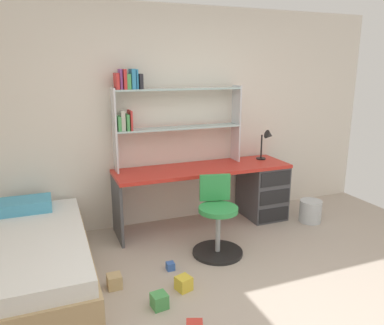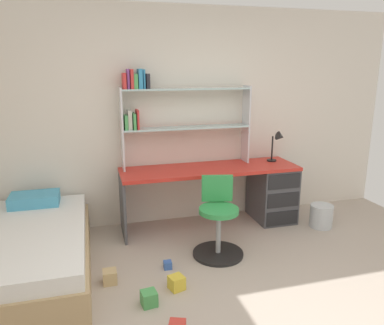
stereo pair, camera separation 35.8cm
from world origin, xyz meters
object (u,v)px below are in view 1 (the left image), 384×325
(toy_block_yellow_0, at_px, (184,283))
(toy_block_green_4, at_px, (159,301))
(waste_bin, at_px, (310,211))
(toy_block_natural_1, at_px, (114,281))
(bookshelf_hutch, at_px, (161,109))
(toy_block_blue_3, at_px, (170,266))
(desk, at_px, (245,187))
(desk_lamp, at_px, (267,140))
(swivel_chair, at_px, (217,224))
(bed_platform, at_px, (26,261))

(toy_block_yellow_0, distance_m, toy_block_green_4, 0.31)
(waste_bin, xyz_separation_m, toy_block_natural_1, (-2.54, -0.57, -0.08))
(bookshelf_hutch, relative_size, toy_block_blue_3, 20.38)
(desk, distance_m, desk_lamp, 0.66)
(swivel_chair, height_order, toy_block_natural_1, swivel_chair)
(desk, height_order, swivel_chair, swivel_chair)
(bookshelf_hutch, height_order, toy_block_green_4, bookshelf_hutch)
(toy_block_blue_3, bearing_deg, toy_block_natural_1, -169.18)
(swivel_chair, xyz_separation_m, waste_bin, (1.43, 0.30, -0.18))
(desk_lamp, distance_m, toy_block_blue_3, 2.08)
(waste_bin, bearing_deg, bed_platform, -176.13)
(desk, relative_size, desk_lamp, 5.48)
(toy_block_yellow_0, height_order, toy_block_blue_3, toy_block_yellow_0)
(swivel_chair, xyz_separation_m, toy_block_natural_1, (-1.11, -0.26, -0.26))
(toy_block_natural_1, bearing_deg, toy_block_blue_3, 10.82)
(toy_block_natural_1, relative_size, toy_block_blue_3, 1.64)
(bed_platform, xyz_separation_m, waste_bin, (3.24, 0.22, -0.09))
(waste_bin, relative_size, toy_block_green_4, 2.27)
(desk_lamp, height_order, toy_block_blue_3, desk_lamp)
(toy_block_green_4, bearing_deg, desk_lamp, 37.59)
(bookshelf_hutch, xyz_separation_m, toy_block_yellow_0, (-0.25, -1.40, -1.36))
(desk_lamp, height_order, swivel_chair, desk_lamp)
(desk, height_order, waste_bin, desk)
(desk_lamp, distance_m, toy_block_natural_1, 2.56)
(swivel_chair, bearing_deg, bed_platform, 177.30)
(desk, distance_m, bookshelf_hutch, 1.44)
(desk, height_order, toy_block_yellow_0, desk)
(bookshelf_hutch, relative_size, swivel_chair, 1.90)
(toy_block_green_4, bearing_deg, toy_block_blue_3, 63.12)
(bookshelf_hutch, height_order, toy_block_blue_3, bookshelf_hutch)
(toy_block_green_4, bearing_deg, bookshelf_hutch, 71.82)
(bookshelf_hutch, xyz_separation_m, swivel_chair, (0.31, -0.89, -1.10))
(toy_block_blue_3, height_order, toy_block_green_4, toy_block_green_4)
(desk, bearing_deg, swivel_chair, -135.22)
(desk_lamp, bearing_deg, waste_bin, -50.67)
(swivel_chair, distance_m, toy_block_green_4, 1.10)
(bed_platform, xyz_separation_m, toy_block_green_4, (0.99, -0.76, -0.16))
(bookshelf_hutch, relative_size, bed_platform, 0.82)
(bookshelf_hutch, xyz_separation_m, toy_block_natural_1, (-0.80, -1.15, -1.36))
(desk, bearing_deg, bookshelf_hutch, 169.79)
(toy_block_blue_3, bearing_deg, desk, 34.10)
(toy_block_yellow_0, relative_size, toy_block_blue_3, 1.62)
(desk_lamp, height_order, bed_platform, desk_lamp)
(toy_block_blue_3, bearing_deg, desk_lamp, 29.87)
(desk, relative_size, toy_block_yellow_0, 17.34)
(swivel_chair, distance_m, toy_block_blue_3, 0.65)
(desk, xyz_separation_m, toy_block_yellow_0, (-1.27, -1.22, -0.36))
(desk_lamp, height_order, waste_bin, desk_lamp)
(desk_lamp, distance_m, toy_block_green_4, 2.54)
(toy_block_blue_3, bearing_deg, toy_block_green_4, -116.88)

